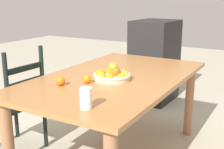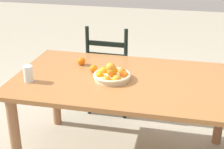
{
  "view_description": "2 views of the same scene",
  "coord_description": "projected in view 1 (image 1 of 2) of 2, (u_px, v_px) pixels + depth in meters",
  "views": [
    {
      "loc": [
        -2.04,
        -1.15,
        1.35
      ],
      "look_at": [
        -0.11,
        -0.04,
        0.77
      ],
      "focal_mm": 48.64,
      "sensor_mm": 36.0,
      "label": 1
    },
    {
      "loc": [
        0.42,
        -2.34,
        1.77
      ],
      "look_at": [
        -0.11,
        -0.04,
        0.77
      ],
      "focal_mm": 54.37,
      "sensor_mm": 36.0,
      "label": 2
    }
  ],
  "objects": [
    {
      "name": "dining_table",
      "position": [
        115.0,
        88.0,
        2.44
      ],
      "size": [
        1.73,
        1.01,
        0.73
      ],
      "color": "#A26837",
      "rests_on": "ground"
    },
    {
      "name": "chair_near_window",
      "position": [
        15.0,
        104.0,
        2.62
      ],
      "size": [
        0.45,
        0.45,
        0.94
      ],
      "rotation": [
        0.0,
        0.0,
        3.11
      ],
      "color": "black",
      "rests_on": "ground"
    },
    {
      "name": "cabinet",
      "position": [
        155.0,
        61.0,
        3.96
      ],
      "size": [
        0.63,
        0.51,
        1.05
      ],
      "primitive_type": "cube",
      "rotation": [
        0.0,
        0.0,
        -0.05
      ],
      "color": "black",
      "rests_on": "ground"
    },
    {
      "name": "fruit_bowl",
      "position": [
        112.0,
        75.0,
        2.3
      ],
      "size": [
        0.29,
        0.29,
        0.14
      ],
      "color": "beige",
      "rests_on": "dining_table"
    },
    {
      "name": "orange_loose_0",
      "position": [
        61.0,
        81.0,
        2.15
      ],
      "size": [
        0.07,
        0.07,
        0.07
      ],
      "primitive_type": "sphere",
      "color": "orange",
      "rests_on": "dining_table"
    },
    {
      "name": "orange_loose_1",
      "position": [
        87.0,
        79.0,
        2.21
      ],
      "size": [
        0.06,
        0.06,
        0.06
      ],
      "primitive_type": "sphere",
      "color": "orange",
      "rests_on": "dining_table"
    },
    {
      "name": "drinking_glass",
      "position": [
        86.0,
        98.0,
        1.71
      ],
      "size": [
        0.07,
        0.07,
        0.12
      ],
      "primitive_type": "cylinder",
      "color": "silver",
      "rests_on": "dining_table"
    }
  ]
}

